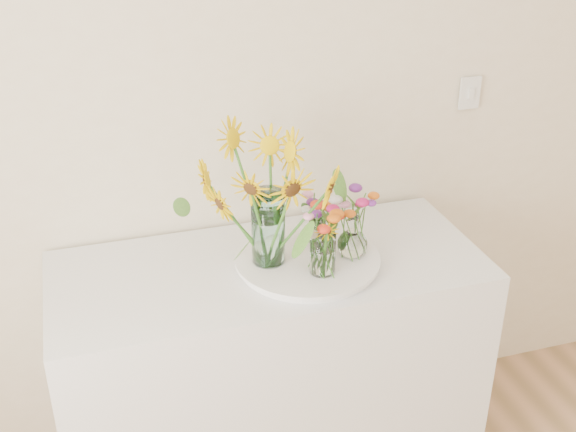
# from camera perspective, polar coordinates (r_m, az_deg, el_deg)

# --- Properties ---
(counter) EXTENTS (1.40, 0.60, 0.90)m
(counter) POSITION_cam_1_polar(r_m,az_deg,el_deg) (2.59, -1.37, -12.37)
(counter) COLOR white
(counter) RESTS_ON ground_plane
(tray) EXTENTS (0.44, 0.44, 0.02)m
(tray) POSITION_cam_1_polar(r_m,az_deg,el_deg) (2.32, 1.55, -3.64)
(tray) COLOR white
(tray) RESTS_ON counter
(mason_jar) EXTENTS (0.13, 0.13, 0.25)m
(mason_jar) POSITION_cam_1_polar(r_m,az_deg,el_deg) (2.23, -1.58, -0.95)
(mason_jar) COLOR #BCF5F1
(mason_jar) RESTS_ON tray
(sunflower_bouquet) EXTENTS (0.83, 0.83, 0.46)m
(sunflower_bouquet) POSITION_cam_1_polar(r_m,az_deg,el_deg) (2.19, -1.61, 1.56)
(sunflower_bouquet) COLOR #DFB504
(sunflower_bouquet) RESTS_ON tray
(small_vase_a) EXTENTS (0.10, 0.10, 0.14)m
(small_vase_a) POSITION_cam_1_polar(r_m,az_deg,el_deg) (2.21, 2.76, -3.02)
(small_vase_a) COLOR white
(small_vase_a) RESTS_ON tray
(wildflower_posy_a) EXTENTS (0.20, 0.20, 0.23)m
(wildflower_posy_a) POSITION_cam_1_polar(r_m,az_deg,el_deg) (2.18, 2.79, -2.01)
(wildflower_posy_a) COLOR orange
(wildflower_posy_a) RESTS_ON tray
(small_vase_b) EXTENTS (0.11, 0.11, 0.14)m
(small_vase_b) POSITION_cam_1_polar(r_m,az_deg,el_deg) (2.31, 5.13, -1.58)
(small_vase_b) COLOR white
(small_vase_b) RESTS_ON tray
(wildflower_posy_b) EXTENTS (0.20, 0.20, 0.23)m
(wildflower_posy_b) POSITION_cam_1_polar(r_m,az_deg,el_deg) (2.28, 5.17, -0.59)
(wildflower_posy_b) COLOR orange
(wildflower_posy_b) RESTS_ON tray
(small_vase_c) EXTENTS (0.07, 0.07, 0.10)m
(small_vase_c) POSITION_cam_1_polar(r_m,az_deg,el_deg) (2.38, 2.33, -1.10)
(small_vase_c) COLOR white
(small_vase_c) RESTS_ON tray
(wildflower_posy_c) EXTENTS (0.17, 0.17, 0.19)m
(wildflower_posy_c) POSITION_cam_1_polar(r_m,az_deg,el_deg) (2.36, 2.35, -0.14)
(wildflower_posy_c) COLOR orange
(wildflower_posy_c) RESTS_ON tray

